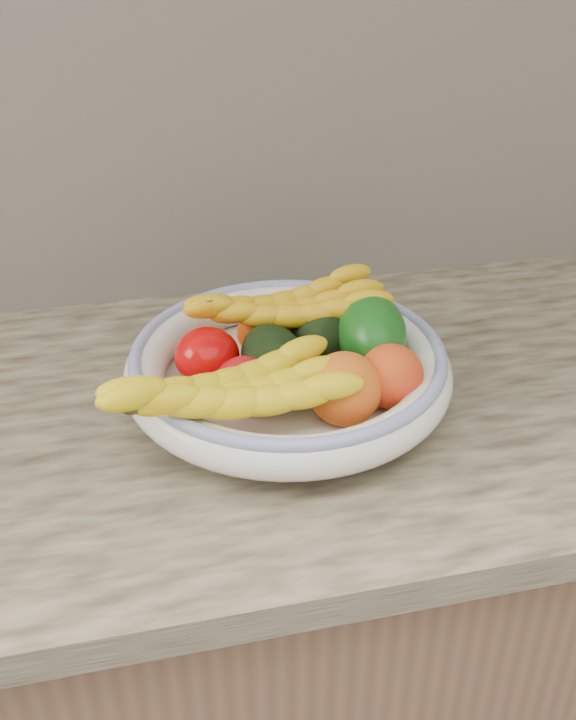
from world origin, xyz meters
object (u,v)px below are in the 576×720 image
Objects in this scene: fruit_bowl at (288,368)px; banana_bunch_back at (286,312)px; banana_bunch_front at (229,397)px; green_mango at (370,332)px.

banana_bunch_back is (0.01, 0.07, 0.04)m from fruit_bowl.
banana_bunch_front is (-0.09, -0.09, 0.03)m from fruit_bowl.
banana_bunch_back is (-0.09, 0.05, 0.01)m from green_mango.
green_mango reaches higher than banana_bunch_front.
green_mango is 0.11m from banana_bunch_back.
banana_bunch_back is 0.19m from banana_bunch_front.
fruit_bowl is at bearing -102.44° from banana_bunch_back.
banana_bunch_back is at bearing 48.49° from banana_bunch_front.
banana_bunch_front is at bearing -123.17° from banana_bunch_back.
green_mango is at bearing 19.61° from banana_bunch_front.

